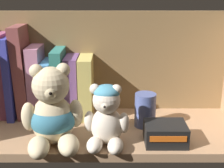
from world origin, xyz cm
name	(u,v)px	position (x,y,z in cm)	size (l,w,h in cm)	color
shelf_board	(97,131)	(0.00, 0.00, 1.00)	(70.37, 25.58, 2.00)	#A87F5B
shelf_back_panel	(98,65)	(0.00, 13.39, 14.82)	(72.77, 1.20, 29.64)	olive
book_3	(4,74)	(-25.32, 9.85, 13.19)	(3.05, 11.49, 22.37)	#94476C
book_4	(14,75)	(-22.62, 9.85, 12.83)	(1.79, 14.49, 21.66)	#373CA8
book_5	(24,71)	(-19.95, 9.85, 14.17)	(2.98, 12.36, 24.34)	brown
book_6	(37,80)	(-16.48, 9.85, 11.52)	(3.38, 11.66, 19.04)	#BC7898
book_7	(50,87)	(-13.23, 9.85, 9.65)	(2.56, 14.24, 15.30)	#4E8BC4
book_8	(60,81)	(-10.28, 9.85, 11.18)	(2.78, 14.29, 18.36)	#2D786F
book_9	(73,85)	(-6.91, 9.85, 10.19)	(3.38, 12.31, 16.37)	#724A85
book_10	(86,85)	(-3.18, 9.85, 10.17)	(3.52, 14.28, 16.35)	#CEBC63
teddy_bear_larger	(52,114)	(-9.29, -8.31, 9.26)	(13.71, 14.63, 18.48)	beige
teddy_bear_smaller	(106,117)	(2.50, -8.38, 8.62)	(10.28, 10.54, 13.96)	beige
pillar_candle	(145,110)	(12.05, 1.37, 6.27)	(5.30, 5.30, 8.54)	#4C5B99
small_product_box	(165,133)	(15.76, -7.61, 4.29)	(9.33, 7.69, 4.57)	black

